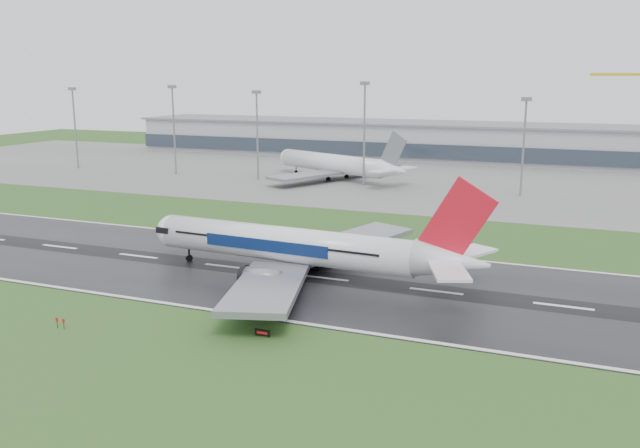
% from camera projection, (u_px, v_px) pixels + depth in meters
% --- Properties ---
extents(ground, '(520.00, 520.00, 0.00)m').
position_uv_depth(ground, '(138.00, 256.00, 132.12)').
color(ground, '#274E1C').
rests_on(ground, ground).
extents(runway, '(400.00, 45.00, 0.10)m').
position_uv_depth(runway, '(138.00, 256.00, 132.11)').
color(runway, black).
rests_on(runway, ground).
extents(apron, '(400.00, 130.00, 0.08)m').
position_uv_depth(apron, '(348.00, 174.00, 245.39)').
color(apron, slate).
rests_on(apron, ground).
extents(terminal, '(240.00, 36.00, 15.00)m').
position_uv_depth(terminal, '(392.00, 140.00, 298.15)').
color(terminal, '#969AA1').
rests_on(terminal, ground).
extents(main_airliner, '(67.71, 64.84, 18.95)m').
position_uv_depth(main_airliner, '(306.00, 225.00, 115.92)').
color(main_airliner, white).
rests_on(main_airliner, runway).
extents(parked_airliner, '(79.08, 77.05, 17.84)m').
position_uv_depth(parked_airliner, '(337.00, 154.00, 229.84)').
color(parked_airliner, white).
rests_on(parked_airliner, apron).
extents(runway_sign, '(2.31, 0.62, 1.04)m').
position_uv_depth(runway_sign, '(262.00, 333.00, 91.06)').
color(runway_sign, black).
rests_on(runway_sign, ground).
extents(floodmast_0, '(0.64, 0.64, 30.16)m').
position_uv_depth(floodmast_0, '(75.00, 130.00, 257.15)').
color(floodmast_0, gray).
rests_on(floodmast_0, ground).
extents(floodmast_1, '(0.64, 0.64, 31.16)m').
position_uv_depth(floodmast_1, '(174.00, 132.00, 240.54)').
color(floodmast_1, gray).
rests_on(floodmast_1, ground).
extents(floodmast_2, '(0.64, 0.64, 29.54)m').
position_uv_depth(floodmast_2, '(257.00, 137.00, 228.40)').
color(floodmast_2, gray).
rests_on(floodmast_2, ground).
extents(floodmast_3, '(0.64, 0.64, 32.56)m').
position_uv_depth(floodmast_3, '(364.00, 137.00, 213.98)').
color(floodmast_3, gray).
rests_on(floodmast_3, ground).
extents(floodmast_4, '(0.64, 0.64, 28.17)m').
position_uv_depth(floodmast_4, '(523.00, 149.00, 196.40)').
color(floodmast_4, gray).
rests_on(floodmast_4, ground).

